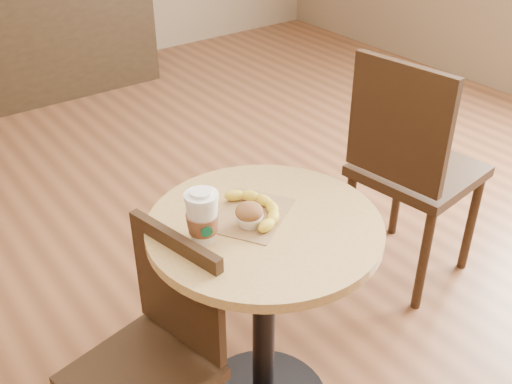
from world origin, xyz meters
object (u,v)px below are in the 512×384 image
cafe_table (264,287)px  coffee_cup (202,218)px  muffin (249,215)px  chair_right (410,165)px  chair_left (155,355)px  banana (257,207)px

cafe_table → coffee_cup: (-0.18, 0.04, 0.30)m
coffee_cup → muffin: (0.13, -0.02, -0.03)m
chair_right → chair_left: bearing=90.6°
chair_left → coffee_cup: (0.18, 0.01, 0.38)m
chair_right → muffin: size_ratio=12.69×
chair_left → banana: (0.37, 0.02, 0.33)m
chair_left → banana: size_ratio=3.34×
chair_left → cafe_table: bearing=73.4°
cafe_table → muffin: 0.27m
cafe_table → chair_left: chair_left is taller
coffee_cup → chair_left: bearing=-159.5°
chair_right → coffee_cup: chair_right is taller
muffin → chair_right: bearing=12.1°
cafe_table → chair_right: (0.88, 0.21, 0.03)m
chair_left → chair_right: size_ratio=0.80×
chair_right → banana: size_ratio=4.17×
muffin → banana: muffin is taller
cafe_table → banana: bearing=74.6°
coffee_cup → banana: size_ratio=0.63×
chair_left → muffin: (0.31, -0.02, 0.35)m
cafe_table → chair_right: chair_right is taller
banana → cafe_table: bearing=-94.7°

